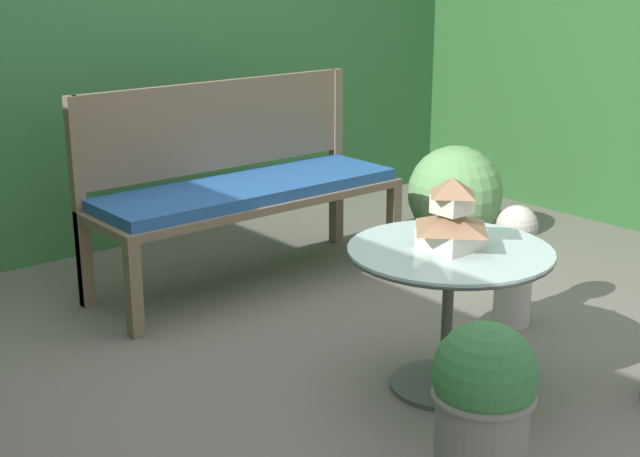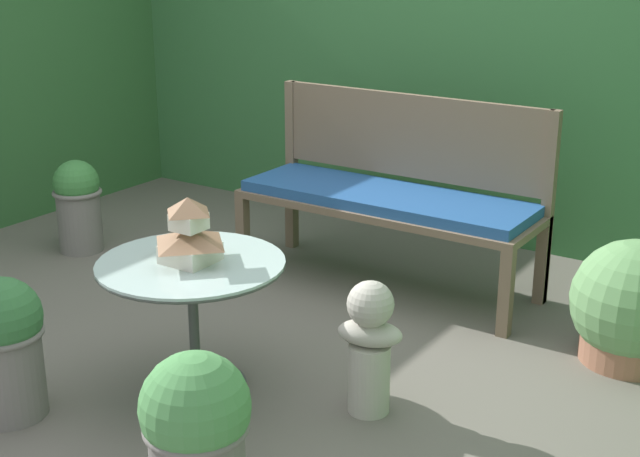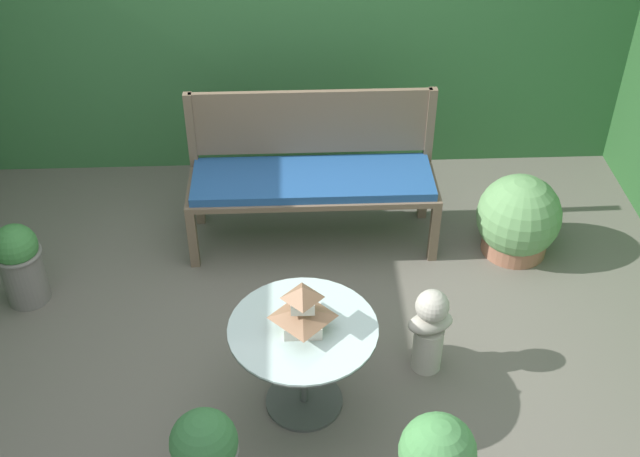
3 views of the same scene
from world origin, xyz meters
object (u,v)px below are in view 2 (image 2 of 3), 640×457
pagoda_birdhouse (189,234)px  potted_plant_patio_mid (196,434)px  garden_bench (386,205)px  potted_plant_hedge_corner (633,309)px  potted_plant_bench_left (4,344)px  patio_table (192,289)px  garden_bust (370,343)px  potted_plant_table_far (78,203)px

pagoda_birdhouse → potted_plant_patio_mid: 0.98m
garden_bench → pagoda_birdhouse: pagoda_birdhouse is taller
potted_plant_hedge_corner → pagoda_birdhouse: bearing=-138.9°
garden_bench → potted_plant_bench_left: bearing=-105.8°
pagoda_birdhouse → potted_plant_hedge_corner: bearing=41.1°
patio_table → potted_plant_hedge_corner: 1.97m
garden_bench → potted_plant_patio_mid: potted_plant_patio_mid is taller
potted_plant_bench_left → garden_bust: bearing=34.7°
potted_plant_bench_left → pagoda_birdhouse: bearing=50.6°
patio_table → potted_plant_bench_left: bearing=-129.4°
potted_plant_table_far → potted_plant_bench_left: 1.97m
garden_bench → pagoda_birdhouse: size_ratio=6.01×
potted_plant_hedge_corner → potted_plant_bench_left: 2.71m
pagoda_birdhouse → potted_plant_bench_left: bearing=-129.4°
garden_bench → potted_plant_table_far: potted_plant_table_far is taller
patio_table → potted_plant_table_far: bearing=151.9°
potted_plant_patio_mid → garden_bench: bearing=103.3°
garden_bench → patio_table: size_ratio=2.12×
garden_bench → potted_plant_table_far: size_ratio=2.92×
potted_plant_hedge_corner → potted_plant_table_far: potted_plant_hedge_corner is taller
potted_plant_hedge_corner → potted_plant_table_far: bearing=-173.6°
garden_bust → potted_plant_bench_left: size_ratio=0.96×
garden_bench → potted_plant_table_far: (-1.84, -0.53, -0.17)m
potted_plant_hedge_corner → potted_plant_patio_mid: potted_plant_patio_mid is taller
potted_plant_bench_left → potted_plant_patio_mid: size_ratio=0.98×
potted_plant_hedge_corner → potted_plant_table_far: (-3.22, -0.36, 0.04)m
potted_plant_hedge_corner → potted_plant_patio_mid: (-0.87, -1.97, 0.06)m
garden_bench → patio_table: patio_table is taller
pagoda_birdhouse → patio_table: bearing=-89.1°
patio_table → pagoda_birdhouse: size_ratio=2.83×
pagoda_birdhouse → potted_plant_bench_left: size_ratio=0.47×
potted_plant_table_far → garden_bust: bearing=-15.6°
pagoda_birdhouse → potted_plant_table_far: bearing=151.9°
potted_plant_bench_left → garden_bench: bearing=74.2°
potted_plant_table_far → potted_plant_patio_mid: bearing=-34.4°
garden_bust → potted_plant_table_far: same height
garden_bench → garden_bust: size_ratio=2.92×
potted_plant_table_far → potted_plant_patio_mid: potted_plant_patio_mid is taller
garden_bench → garden_bust: garden_bust is taller
patio_table → pagoda_birdhouse: 0.24m
garden_bust → potted_plant_patio_mid: potted_plant_patio_mid is taller
potted_plant_hedge_corner → potted_plant_patio_mid: 2.15m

